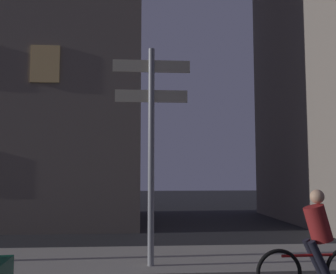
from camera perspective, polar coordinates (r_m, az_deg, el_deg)
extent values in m
cube|color=gray|center=(8.54, 6.56, -17.36)|extent=(40.00, 2.57, 0.14)
cylinder|color=gray|center=(7.52, -2.46, -2.56)|extent=(0.12, 0.12, 4.16)
cube|color=beige|center=(7.80, -2.41, 10.24)|extent=(1.51, 0.03, 0.24)
cube|color=beige|center=(7.66, -2.43, 5.95)|extent=(1.41, 0.03, 0.24)
torus|color=black|center=(6.48, 15.84, -18.50)|extent=(0.72, 0.09, 0.72)
cylinder|color=red|center=(6.65, 20.33, -15.81)|extent=(1.00, 0.09, 0.04)
cylinder|color=maroon|center=(6.62, 20.98, -11.68)|extent=(0.47, 0.34, 0.61)
sphere|color=tan|center=(6.59, 20.86, -8.09)|extent=(0.22, 0.22, 0.22)
cylinder|color=black|center=(6.60, 21.11, -16.14)|extent=(0.35, 0.14, 0.55)
cylinder|color=black|center=(6.76, 20.36, -15.90)|extent=(0.35, 0.14, 0.55)
cube|color=#F2C672|center=(13.19, -17.42, 10.11)|extent=(0.90, 0.06, 1.20)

